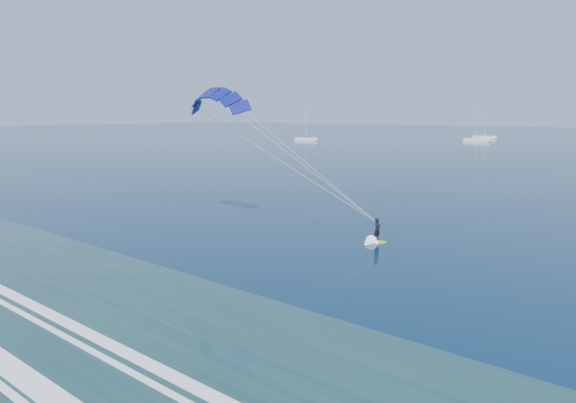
# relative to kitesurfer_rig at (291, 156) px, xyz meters

# --- Properties ---
(kitesurfer_rig) EXTENTS (18.24, 9.08, 14.23)m
(kitesurfer_rig) POSITION_rel_kitesurfer_rig_xyz_m (0.00, 0.00, 0.00)
(kitesurfer_rig) COLOR #A6DD1A
(kitesurfer_rig) RESTS_ON ground
(sailboat_0) EXTENTS (10.04, 2.40, 13.47)m
(sailboat_0) POSITION_rel_kitesurfer_rig_xyz_m (-98.98, 132.07, -6.62)
(sailboat_0) COLOR silver
(sailboat_0) RESTS_ON ground
(sailboat_1) EXTENTS (9.39, 2.40, 12.80)m
(sailboat_1) POSITION_rel_kitesurfer_rig_xyz_m (-42.38, 167.11, -6.63)
(sailboat_1) COLOR silver
(sailboat_1) RESTS_ON ground
(sailboat_2) EXTENTS (9.49, 2.40, 12.68)m
(sailboat_2) POSITION_rel_kitesurfer_rig_xyz_m (-48.78, 195.51, -6.63)
(sailboat_2) COLOR silver
(sailboat_2) RESTS_ON ground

